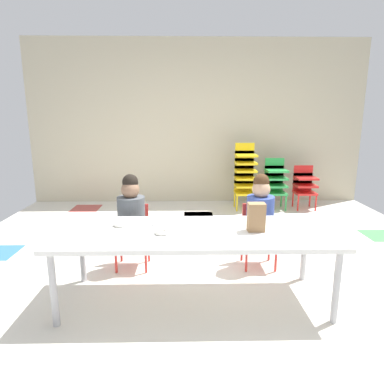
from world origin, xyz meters
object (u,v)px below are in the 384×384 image
object	(u,v)px
kid_chair_green_stack	(275,180)
craft_table	(195,236)
donut_powdered_loose	(162,232)
seated_child_middle_seat	(260,212)
donut_powdered_on_plate	(120,224)
kid_chair_yellow_stack	(245,173)
seated_child_near_camera	(131,213)
paper_bag_brown	(256,217)
paper_plate_near_edge	(120,226)
kid_chair_red_stack	(304,184)
paper_plate_center_table	(162,223)

from	to	relation	value
kid_chair_green_stack	craft_table	bearing A→B (deg)	-116.21
kid_chair_green_stack	donut_powdered_loose	bearing A→B (deg)	-119.63
seated_child_middle_seat	donut_powdered_on_plate	xyz separation A→B (m)	(-1.24, -0.52, 0.06)
craft_table	kid_chair_yellow_stack	distance (m)	2.89
seated_child_middle_seat	donut_powdered_loose	distance (m)	1.12
seated_child_near_camera	seated_child_middle_seat	distance (m)	1.23
craft_table	paper_bag_brown	bearing A→B (deg)	-1.48
kid_chair_green_stack	paper_plate_near_edge	size ratio (longest dim) A/B	4.44
craft_table	seated_child_middle_seat	xyz separation A→B (m)	(0.64, 0.62, 0.01)
donut_powdered_on_plate	seated_child_near_camera	bearing A→B (deg)	89.19
kid_chair_yellow_stack	kid_chair_red_stack	size ratio (longest dim) A/B	1.53
seated_child_near_camera	kid_chair_green_stack	size ratio (longest dim) A/B	1.15
kid_chair_yellow_stack	paper_plate_near_edge	world-z (taller)	kid_chair_yellow_stack
paper_plate_near_edge	donut_powdered_loose	world-z (taller)	donut_powdered_loose
seated_child_near_camera	seated_child_middle_seat	bearing A→B (deg)	0.00
kid_chair_yellow_stack	paper_plate_near_edge	distance (m)	3.03
kid_chair_yellow_stack	kid_chair_green_stack	bearing A→B (deg)	-0.06
donut_powdered_on_plate	craft_table	bearing A→B (deg)	-9.76
donut_powdered_on_plate	donut_powdered_loose	xyz separation A→B (m)	(0.35, -0.17, -0.01)
seated_child_middle_seat	kid_chair_red_stack	bearing A→B (deg)	60.93
seated_child_middle_seat	kid_chair_yellow_stack	bearing A→B (deg)	83.91
kid_chair_yellow_stack	donut_powdered_loose	world-z (taller)	kid_chair_yellow_stack
seated_child_near_camera	paper_plate_center_table	distance (m)	0.55
kid_chair_yellow_stack	kid_chair_red_stack	bearing A→B (deg)	-0.06
craft_table	donut_powdered_on_plate	bearing A→B (deg)	170.24
paper_bag_brown	paper_plate_near_edge	xyz separation A→B (m)	(-1.06, 0.11, -0.11)
seated_child_near_camera	paper_plate_center_table	xyz separation A→B (m)	(0.32, -0.44, 0.04)
craft_table	seated_child_middle_seat	world-z (taller)	seated_child_middle_seat
craft_table	paper_plate_near_edge	size ratio (longest dim) A/B	11.86
seated_child_near_camera	paper_plate_near_edge	distance (m)	0.52
kid_chair_green_stack	kid_chair_red_stack	bearing A→B (deg)	-0.06
paper_plate_center_table	kid_chair_green_stack	bearing A→B (deg)	57.81
paper_plate_near_edge	seated_child_middle_seat	bearing A→B (deg)	22.65
craft_table	kid_chair_yellow_stack	world-z (taller)	kid_chair_yellow_stack
craft_table	donut_powdered_loose	size ratio (longest dim) A/B	18.79
craft_table	donut_powdered_on_plate	distance (m)	0.61
seated_child_middle_seat	paper_plate_near_edge	distance (m)	1.34
craft_table	paper_plate_near_edge	distance (m)	0.61
kid_chair_green_stack	paper_plate_center_table	bearing A→B (deg)	-122.19
craft_table	kid_chair_green_stack	size ratio (longest dim) A/B	2.67
paper_plate_center_table	donut_powdered_loose	xyz separation A→B (m)	(0.02, -0.24, 0.01)
kid_chair_yellow_stack	seated_child_middle_seat	bearing A→B (deg)	-96.09
seated_child_near_camera	paper_plate_center_table	world-z (taller)	seated_child_near_camera
craft_table	seated_child_middle_seat	distance (m)	0.89
seated_child_middle_seat	kid_chair_red_stack	world-z (taller)	seated_child_middle_seat
kid_chair_red_stack	donut_powdered_on_plate	size ratio (longest dim) A/B	6.11
seated_child_middle_seat	paper_plate_center_table	world-z (taller)	seated_child_middle_seat
paper_plate_near_edge	craft_table	bearing A→B (deg)	-9.76
donut_powdered_on_plate	paper_plate_center_table	bearing A→B (deg)	12.46
seated_child_near_camera	kid_chair_green_stack	bearing A→B (deg)	47.71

